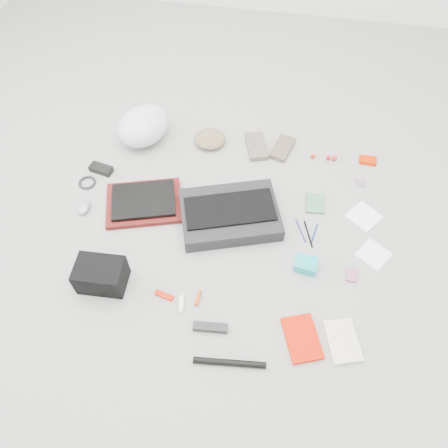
% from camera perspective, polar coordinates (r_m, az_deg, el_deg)
% --- Properties ---
extents(ground_plane, '(4.00, 4.00, 0.00)m').
position_cam_1_polar(ground_plane, '(2.09, 0.00, -0.79)').
color(ground_plane, gray).
extents(messenger_bag, '(0.54, 0.46, 0.08)m').
position_cam_1_polar(messenger_bag, '(2.10, 0.76, 1.25)').
color(messenger_bag, black).
rests_on(messenger_bag, ground_plane).
extents(bag_flap, '(0.46, 0.32, 0.01)m').
position_cam_1_polar(bag_flap, '(2.06, 0.78, 1.98)').
color(bag_flap, black).
rests_on(bag_flap, messenger_bag).
extents(laptop_sleeve, '(0.43, 0.37, 0.03)m').
position_cam_1_polar(laptop_sleeve, '(2.21, -10.39, 2.71)').
color(laptop_sleeve, '#591412').
rests_on(laptop_sleeve, ground_plane).
extents(laptop, '(0.36, 0.30, 0.02)m').
position_cam_1_polar(laptop, '(2.19, -10.48, 3.08)').
color(laptop, black).
rests_on(laptop, laptop_sleeve).
extents(bike_helmet, '(0.35, 0.38, 0.19)m').
position_cam_1_polar(bike_helmet, '(2.48, -10.50, 12.50)').
color(bike_helmet, white).
rests_on(bike_helmet, ground_plane).
extents(beanie, '(0.19, 0.18, 0.06)m').
position_cam_1_polar(beanie, '(2.45, -1.86, 11.07)').
color(beanie, '#806A4B').
rests_on(beanie, ground_plane).
extents(mitten_left, '(0.15, 0.22, 0.03)m').
position_cam_1_polar(mitten_left, '(2.44, 4.25, 10.09)').
color(mitten_left, '#685F52').
rests_on(mitten_left, ground_plane).
extents(mitten_right, '(0.14, 0.20, 0.03)m').
position_cam_1_polar(mitten_right, '(2.45, 7.64, 9.80)').
color(mitten_right, brown).
rests_on(mitten_right, ground_plane).
extents(power_brick, '(0.13, 0.08, 0.03)m').
position_cam_1_polar(power_brick, '(2.40, -15.75, 6.94)').
color(power_brick, black).
rests_on(power_brick, ground_plane).
extents(cable_coil, '(0.09, 0.09, 0.01)m').
position_cam_1_polar(cable_coil, '(2.37, -17.44, 5.18)').
color(cable_coil, black).
rests_on(cable_coil, ground_plane).
extents(mouse, '(0.07, 0.10, 0.04)m').
position_cam_1_polar(mouse, '(2.26, -17.83, 2.17)').
color(mouse, '#8D8B9F').
rests_on(mouse, ground_plane).
extents(camera_bag, '(0.21, 0.15, 0.13)m').
position_cam_1_polar(camera_bag, '(1.96, -15.76, -6.44)').
color(camera_bag, black).
rests_on(camera_bag, ground_plane).
extents(multitool, '(0.09, 0.04, 0.01)m').
position_cam_1_polar(multitool, '(1.92, -7.81, -9.23)').
color(multitool, red).
rests_on(multitool, ground_plane).
extents(toiletry_tube_white, '(0.03, 0.08, 0.02)m').
position_cam_1_polar(toiletry_tube_white, '(1.89, -5.60, -10.38)').
color(toiletry_tube_white, white).
rests_on(toiletry_tube_white, ground_plane).
extents(toiletry_tube_orange, '(0.02, 0.07, 0.02)m').
position_cam_1_polar(toiletry_tube_orange, '(1.90, -3.43, -9.62)').
color(toiletry_tube_orange, '#C34512').
rests_on(toiletry_tube_orange, ground_plane).
extents(u_lock, '(0.14, 0.05, 0.03)m').
position_cam_1_polar(u_lock, '(1.84, -1.79, -13.35)').
color(u_lock, black).
rests_on(u_lock, ground_plane).
extents(bike_pump, '(0.29, 0.06, 0.03)m').
position_cam_1_polar(bike_pump, '(1.79, 0.73, -17.67)').
color(bike_pump, black).
rests_on(bike_pump, ground_plane).
extents(book_red, '(0.19, 0.23, 0.02)m').
position_cam_1_polar(book_red, '(1.85, 10.15, -14.48)').
color(book_red, '#ED1700').
rests_on(book_red, ground_plane).
extents(book_white, '(0.17, 0.21, 0.02)m').
position_cam_1_polar(book_white, '(1.89, 15.22, -14.52)').
color(book_white, beige).
rests_on(book_white, ground_plane).
extents(notepad, '(0.10, 0.13, 0.01)m').
position_cam_1_polar(notepad, '(2.22, 11.81, 2.65)').
color(notepad, '#40774F').
rests_on(notepad, ground_plane).
extents(pen_blue, '(0.06, 0.13, 0.01)m').
position_cam_1_polar(pen_blue, '(2.11, 9.99, -0.84)').
color(pen_blue, navy).
rests_on(pen_blue, ground_plane).
extents(pen_black, '(0.06, 0.15, 0.01)m').
position_cam_1_polar(pen_black, '(2.11, 10.95, -1.28)').
color(pen_black, black).
rests_on(pen_black, ground_plane).
extents(pen_navy, '(0.03, 0.12, 0.01)m').
position_cam_1_polar(pen_navy, '(2.11, 11.70, -1.31)').
color(pen_navy, navy).
rests_on(pen_navy, ground_plane).
extents(accordion_wallet, '(0.11, 0.09, 0.05)m').
position_cam_1_polar(accordion_wallet, '(1.99, 10.65, -5.25)').
color(accordion_wallet, '#17ADB3').
rests_on(accordion_wallet, ground_plane).
extents(card_deck, '(0.05, 0.07, 0.01)m').
position_cam_1_polar(card_deck, '(2.03, 16.32, -6.38)').
color(card_deck, '#A4687E').
rests_on(card_deck, ground_plane).
extents(napkin_top, '(0.19, 0.19, 0.01)m').
position_cam_1_polar(napkin_top, '(2.24, 17.81, 0.93)').
color(napkin_top, white).
rests_on(napkin_top, ground_plane).
extents(napkin_bottom, '(0.17, 0.17, 0.01)m').
position_cam_1_polar(napkin_bottom, '(2.12, 18.99, -3.79)').
color(napkin_bottom, white).
rests_on(napkin_bottom, ground_plane).
extents(lollipop_a, '(0.03, 0.03, 0.03)m').
position_cam_1_polar(lollipop_a, '(2.43, 11.53, 8.68)').
color(lollipop_a, red).
rests_on(lollipop_a, ground_plane).
extents(lollipop_b, '(0.03, 0.03, 0.02)m').
position_cam_1_polar(lollipop_b, '(2.44, 13.47, 8.42)').
color(lollipop_b, '#B50D14').
rests_on(lollipop_b, ground_plane).
extents(lollipop_c, '(0.03, 0.03, 0.03)m').
position_cam_1_polar(lollipop_c, '(2.44, 14.22, 8.35)').
color(lollipop_c, red).
rests_on(lollipop_c, ground_plane).
extents(altoids_tin, '(0.09, 0.06, 0.02)m').
position_cam_1_polar(altoids_tin, '(2.49, 18.25, 7.90)').
color(altoids_tin, red).
rests_on(altoids_tin, ground_plane).
extents(stamp_sheet, '(0.06, 0.06, 0.00)m').
position_cam_1_polar(stamp_sheet, '(2.38, 17.42, 5.19)').
color(stamp_sheet, gray).
rests_on(stamp_sheet, ground_plane).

